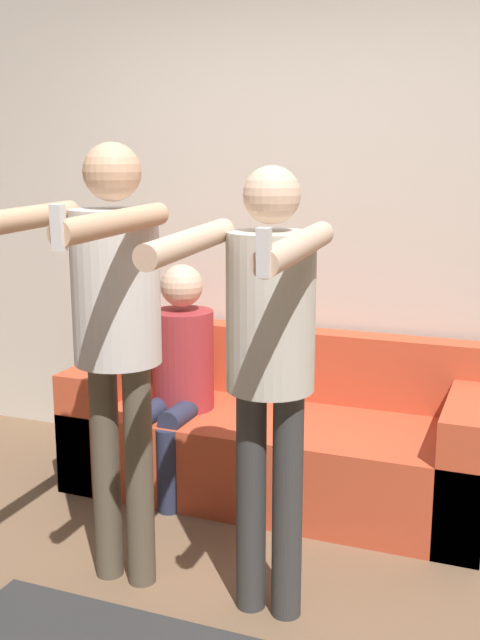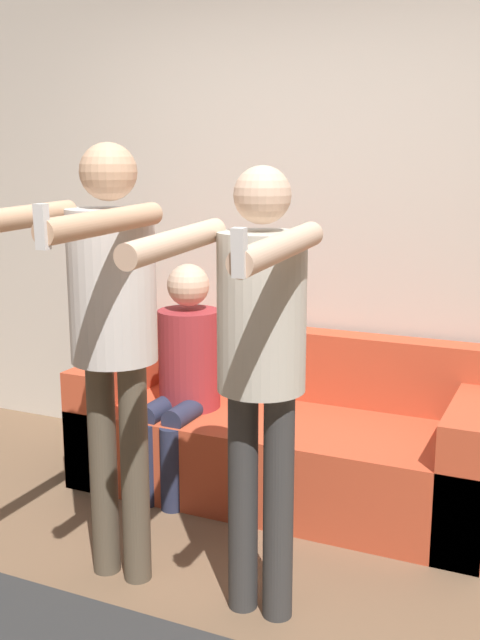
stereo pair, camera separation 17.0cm
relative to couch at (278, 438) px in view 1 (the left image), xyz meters
The scene contains 5 objects.
wall_back 1.16m from the couch, 81.55° to the left, with size 6.40×0.06×2.70m.
couch is the anchor object (origin of this frame).
person_standing_left 1.35m from the couch, 106.32° to the right, with size 0.45×0.79×1.71m.
person_standing_right 1.31m from the couch, 73.66° to the right, with size 0.43×0.74×1.63m.
person_seated 0.61m from the couch, 161.28° to the right, with size 0.31×0.53×1.14m.
Camera 1 is at (1.05, -2.00, 1.64)m, focal length 42.00 mm.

